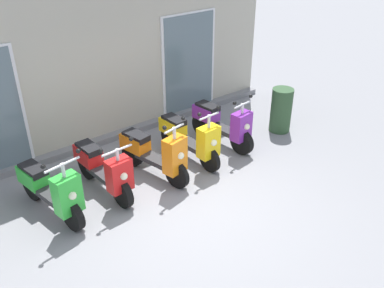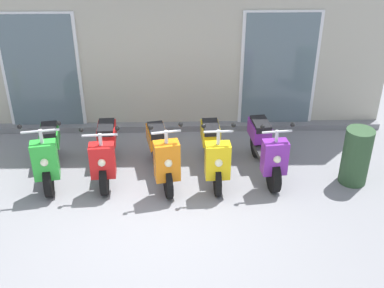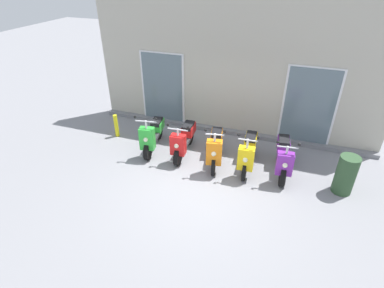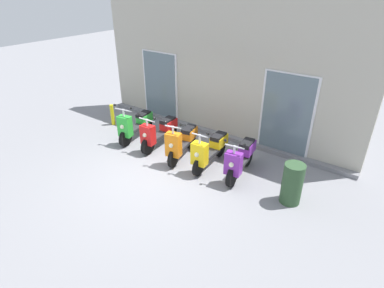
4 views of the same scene
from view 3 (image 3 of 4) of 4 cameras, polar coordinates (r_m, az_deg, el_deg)
The scene contains 9 objects.
ground_plane at distance 7.33m, azimuth 1.58°, elevation -7.88°, with size 40.00×40.00×0.00m, color gray.
storefront_facade at distance 9.00m, azimuth 7.87°, elevation 13.92°, with size 8.45×0.50×4.12m.
scooter_green at distance 8.55m, azimuth -7.37°, elevation 1.80°, with size 0.67×1.61×1.25m.
scooter_red at distance 8.25m, azimuth -1.53°, elevation 0.90°, with size 0.60×1.59×1.15m.
scooter_orange at distance 7.88m, azimuth 4.41°, elevation -0.51°, with size 0.64×1.59×1.25m.
scooter_yellow at distance 7.82m, azimuth 10.51°, elevation -1.35°, with size 0.51×1.62×1.23m.
scooter_purple at distance 7.83m, azimuth 16.76°, elevation -2.29°, with size 0.55×1.56×1.17m.
trash_bin at distance 7.71m, azimuth 26.89°, elevation -5.17°, with size 0.44×0.44×0.95m, color #2D4C2D.
curb_bollard at distance 9.45m, azimuth -14.04°, elevation 3.35°, with size 0.12×0.12×0.70m, color yellow.
Camera 3 is at (1.70, -5.43, 4.61)m, focal length 28.39 mm.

